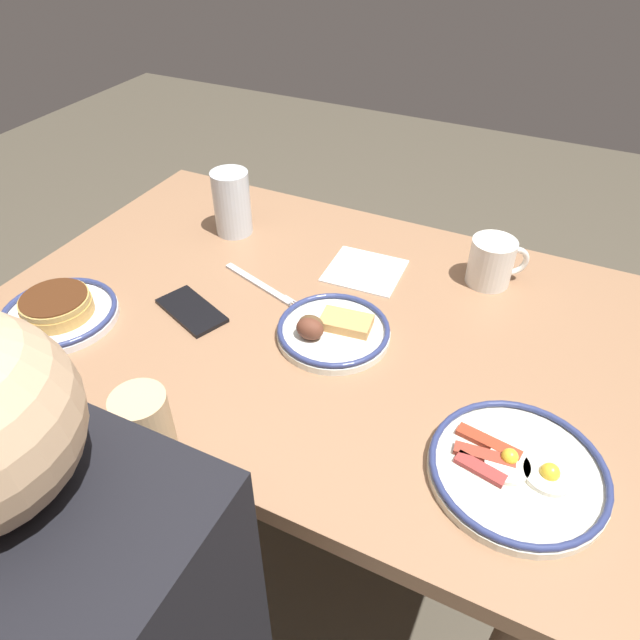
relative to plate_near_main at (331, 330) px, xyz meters
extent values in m
plane|color=#4D4638|center=(0.07, -0.05, -0.74)|extent=(6.00, 6.00, 0.00)
cube|color=#956C4D|center=(0.07, -0.05, -0.03)|extent=(1.19, 0.80, 0.04)
cylinder|color=brown|center=(-0.43, -0.35, -0.39)|extent=(0.07, 0.07, 0.69)
cylinder|color=brown|center=(0.56, -0.35, -0.39)|extent=(0.07, 0.07, 0.69)
cylinder|color=brown|center=(0.56, 0.26, -0.39)|extent=(0.07, 0.07, 0.69)
cylinder|color=white|center=(0.00, 0.00, -0.01)|extent=(0.20, 0.20, 0.01)
torus|color=navy|center=(0.00, 0.00, 0.00)|extent=(0.20, 0.20, 0.01)
cube|color=tan|center=(-0.02, -0.02, 0.01)|extent=(0.10, 0.07, 0.02)
ellipsoid|color=brown|center=(0.03, 0.03, 0.02)|extent=(0.05, 0.04, 0.04)
ellipsoid|color=brown|center=(0.03, 0.01, 0.01)|extent=(0.03, 0.03, 0.03)
ellipsoid|color=brown|center=(0.03, 0.02, 0.02)|extent=(0.05, 0.04, 0.04)
ellipsoid|color=brown|center=(0.03, 0.03, 0.01)|extent=(0.04, 0.03, 0.03)
cylinder|color=white|center=(0.47, 0.18, -0.01)|extent=(0.21, 0.21, 0.01)
torus|color=navy|center=(0.47, 0.18, 0.00)|extent=(0.21, 0.21, 0.01)
cylinder|color=gold|center=(0.47, 0.18, 0.00)|extent=(0.13, 0.13, 0.01)
cylinder|color=gold|center=(0.47, 0.18, 0.02)|extent=(0.13, 0.13, 0.01)
cylinder|color=tan|center=(0.47, 0.18, 0.03)|extent=(0.12, 0.12, 0.01)
cylinder|color=#4C2814|center=(0.47, 0.18, 0.04)|extent=(0.12, 0.12, 0.00)
cylinder|color=silver|center=(-0.36, 0.16, -0.01)|extent=(0.25, 0.25, 0.01)
torus|color=navy|center=(-0.36, 0.16, 0.00)|extent=(0.25, 0.25, 0.01)
cylinder|color=white|center=(-0.40, 0.15, 0.00)|extent=(0.07, 0.07, 0.01)
sphere|color=yellow|center=(-0.40, 0.15, 0.01)|extent=(0.03, 0.03, 0.03)
cylinder|color=white|center=(-0.34, 0.16, 0.00)|extent=(0.06, 0.06, 0.01)
sphere|color=yellow|center=(-0.34, 0.15, 0.01)|extent=(0.02, 0.02, 0.02)
cube|color=#A73820|center=(-0.31, 0.13, 0.00)|extent=(0.10, 0.03, 0.01)
cube|color=#9D3A29|center=(-0.31, 0.16, 0.00)|extent=(0.09, 0.03, 0.01)
cube|color=#A83531|center=(-0.31, 0.18, 0.00)|extent=(0.07, 0.03, 0.01)
cylinder|color=white|center=(-0.21, -0.29, 0.03)|extent=(0.09, 0.09, 0.10)
torus|color=white|center=(-0.25, -0.31, 0.03)|extent=(0.06, 0.04, 0.07)
cylinder|color=brown|center=(-0.21, -0.29, 0.06)|extent=(0.07, 0.07, 0.01)
cylinder|color=silver|center=(0.35, -0.24, 0.06)|extent=(0.08, 0.08, 0.14)
cylinder|color=black|center=(0.35, -0.24, 0.03)|extent=(0.07, 0.07, 0.10)
cube|color=black|center=(0.27, 0.05, -0.01)|extent=(0.16, 0.12, 0.01)
cube|color=white|center=(0.02, -0.22, -0.01)|extent=(0.16, 0.15, 0.00)
cube|color=silver|center=(0.20, -0.08, -0.01)|extent=(0.18, 0.07, 0.01)
cube|color=silver|center=(0.12, -0.04, -0.01)|extent=(0.03, 0.01, 0.00)
cube|color=silver|center=(0.12, -0.05, -0.01)|extent=(0.03, 0.01, 0.00)
cube|color=silver|center=(0.12, -0.06, -0.01)|extent=(0.03, 0.01, 0.00)
cube|color=silver|center=(0.12, -0.06, -0.01)|extent=(0.03, 0.01, 0.00)
cube|color=black|center=(0.07, 0.56, -0.05)|extent=(0.39, 0.22, 0.55)
cylinder|color=#D6AF7E|center=(0.08, 0.38, 0.02)|extent=(0.08, 0.08, 0.26)
camera|label=1|loc=(-0.32, 0.70, 0.66)|focal=32.00mm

